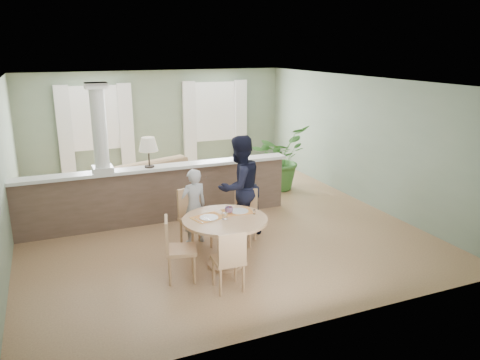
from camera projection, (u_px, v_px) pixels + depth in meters
name	position (u px, v px, depth m)	size (l,w,h in m)	color
ground	(207.00, 218.00, 9.31)	(8.00, 8.00, 0.00)	tan
room_shell	(194.00, 123.00, 9.36)	(7.02, 8.02, 2.71)	gray
pony_wall	(154.00, 187.00, 8.93)	(5.32, 0.38, 2.70)	brown
sofa	(155.00, 183.00, 10.25)	(2.79, 1.09, 0.82)	#8D6B4D
houseplant	(279.00, 158.00, 11.09)	(1.35, 1.17, 1.50)	#396E2C
dining_table	(225.00, 228.00, 7.15)	(1.30, 1.30, 0.89)	tan
chair_far_boy	(193.00, 215.00, 7.90)	(0.56, 0.56, 1.01)	tan
chair_far_man	(244.00, 213.00, 8.09)	(0.60, 0.60, 0.94)	tan
chair_near	(230.00, 258.00, 6.42)	(0.43, 0.43, 0.91)	tan
chair_side	(176.00, 246.00, 6.73)	(0.52, 0.52, 0.96)	tan
child_person	(194.00, 207.00, 7.99)	(0.48, 0.32, 1.33)	#AAAAB0
man_person	(239.00, 187.00, 8.22)	(0.89, 0.69, 1.84)	black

